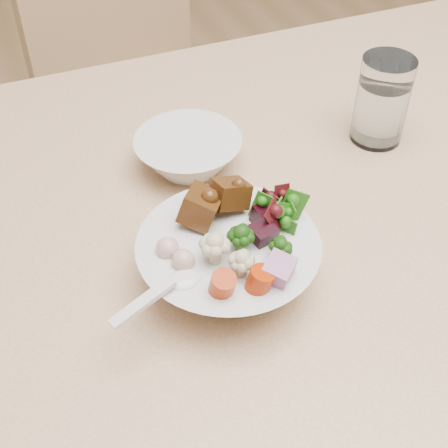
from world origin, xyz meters
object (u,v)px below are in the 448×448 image
Objects in this scene: chair_far at (147,105)px; side_bowl at (188,154)px; dining_table at (370,247)px; food_bowl at (229,258)px; water_glass at (381,104)px.

side_bowl is (-0.10, -0.58, 0.30)m from chair_far.
dining_table is 8.58× the size of food_bowl.
food_bowl is (-0.13, -0.78, 0.30)m from chair_far.
side_bowl is (-0.27, 0.04, -0.03)m from water_glass.
water_glass is 0.27m from side_bowl.
water_glass is (0.30, 0.16, 0.02)m from food_bowl.
food_bowl is at bearing -116.36° from chair_far.
side_bowl is (-0.20, 0.16, 0.10)m from dining_table.
dining_table is at bearing -119.76° from water_glass.
food_bowl is 0.34m from water_glass.
chair_far is 6.43× the size of side_bowl.
water_glass reaches higher than side_bowl.
dining_table is 1.85× the size of chair_far.
water_glass is (0.07, 0.12, 0.14)m from dining_table.
chair_far is at bearing 80.13° from side_bowl.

